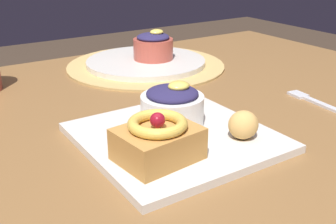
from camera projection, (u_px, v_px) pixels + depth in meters
The scene contains 10 objects.
dining_table at pixel (167, 171), 0.72m from camera, with size 1.31×1.00×0.73m.
woven_placemat at pixel (146, 65), 1.00m from camera, with size 0.38×0.38×0.01m, color tan.
front_plate at pixel (175, 137), 0.62m from camera, with size 0.27×0.27×0.01m, color silver.
cake_slice at pixel (158, 140), 0.54m from camera, with size 0.11×0.09×0.07m.
berry_ramekin at pixel (172, 106), 0.64m from camera, with size 0.10×0.10×0.07m.
fritter_front at pixel (243, 125), 0.60m from camera, with size 0.04×0.04×0.04m, color tan.
fritter_middle at pixel (186, 95), 0.72m from camera, with size 0.04×0.04×0.04m, color #BC7F38.
back_plate at pixel (146, 62), 0.99m from camera, with size 0.28×0.28×0.01m, color silver.
back_ramekin at pixel (153, 46), 0.98m from camera, with size 0.09×0.09×0.07m.
fork at pixel (311, 100), 0.78m from camera, with size 0.03×0.13×0.00m.
Camera 1 is at (-0.34, -0.53, 1.01)m, focal length 44.28 mm.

